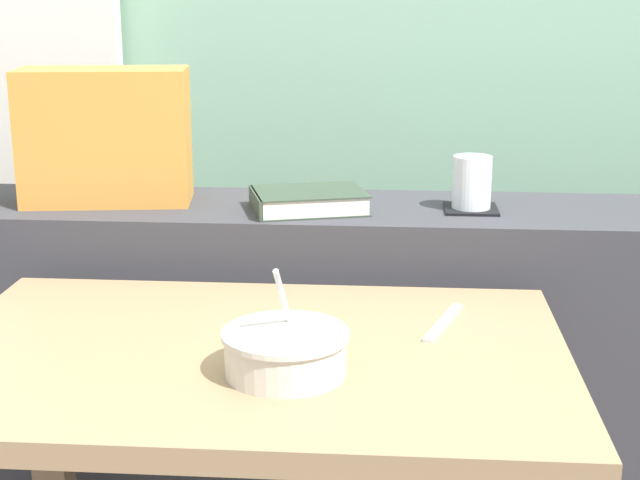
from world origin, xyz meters
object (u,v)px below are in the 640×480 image
object	(u,v)px
coaster_square	(471,209)
soup_bowl	(286,352)
closed_book	(308,201)
fork_utensil	(443,322)
throw_pillow	(105,136)
juice_glass	(472,185)
breakfast_table	(252,438)

from	to	relation	value
coaster_square	soup_bowl	bearing A→B (deg)	-116.09
closed_book	soup_bowl	size ratio (longest dim) A/B	1.40
soup_bowl	fork_utensil	distance (m)	0.30
coaster_square	soup_bowl	world-z (taller)	soup_bowl
coaster_square	fork_utensil	size ratio (longest dim) A/B	0.59
throw_pillow	soup_bowl	size ratio (longest dim) A/B	1.86
coaster_square	fork_utensil	bearing A→B (deg)	-99.96
throw_pillow	soup_bowl	xyz separation A→B (m)	(0.42, -0.60, -0.19)
closed_book	throw_pillow	size ratio (longest dim) A/B	0.75
coaster_square	fork_utensil	world-z (taller)	coaster_square
coaster_square	throw_pillow	size ratio (longest dim) A/B	0.31
juice_glass	fork_utensil	size ratio (longest dim) A/B	0.58
throw_pillow	soup_bowl	distance (m)	0.76
breakfast_table	coaster_square	size ratio (longest dim) A/B	9.13
juice_glass	fork_utensil	distance (m)	0.41
breakfast_table	soup_bowl	bearing A→B (deg)	-54.31
breakfast_table	throw_pillow	bearing A→B (deg)	124.36
closed_book	fork_utensil	world-z (taller)	closed_book
coaster_square	closed_book	distance (m)	0.31
throw_pillow	fork_utensil	distance (m)	0.78
soup_bowl	fork_utensil	bearing A→B (deg)	43.07
breakfast_table	soup_bowl	xyz separation A→B (m)	(0.06, -0.08, 0.17)
coaster_square	breakfast_table	bearing A→B (deg)	-124.63
coaster_square	juice_glass	bearing A→B (deg)	0.00
breakfast_table	fork_utensil	xyz separation A→B (m)	(0.28, 0.12, 0.14)
closed_book	juice_glass	bearing A→B (deg)	4.80
throw_pillow	coaster_square	bearing A→B (deg)	-1.21
breakfast_table	throw_pillow	size ratio (longest dim) A/B	2.85
breakfast_table	soup_bowl	size ratio (longest dim) A/B	5.30
breakfast_table	juice_glass	size ratio (longest dim) A/B	9.24
breakfast_table	fork_utensil	bearing A→B (deg)	23.59
juice_glass	soup_bowl	world-z (taller)	juice_glass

